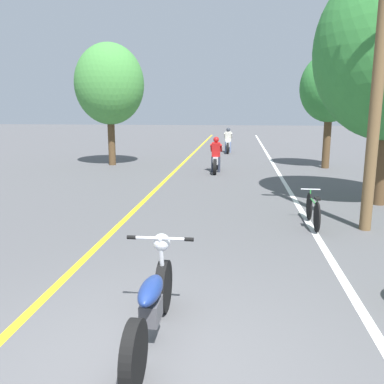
{
  "coord_description": "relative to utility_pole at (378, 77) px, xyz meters",
  "views": [
    {
      "loc": [
        0.93,
        -3.63,
        2.57
      ],
      "look_at": [
        0.0,
        4.41,
        0.9
      ],
      "focal_mm": 38.0,
      "sensor_mm": 36.0,
      "label": 1
    }
  ],
  "objects": [
    {
      "name": "ground_plane",
      "position": [
        -3.68,
        -5.18,
        -3.18
      ],
      "size": [
        120.0,
        120.0,
        0.0
      ],
      "primitive_type": "plane",
      "color": "#515154"
    },
    {
      "name": "roadside_tree_right_far",
      "position": [
        1.04,
        9.4,
        0.23
      ],
      "size": [
        2.54,
        2.29,
        4.9
      ],
      "color": "#513A23",
      "rests_on": "ground"
    },
    {
      "name": "roadside_tree_left",
      "position": [
        -8.54,
        9.31,
        0.43
      ],
      "size": [
        3.1,
        2.79,
        5.41
      ],
      "color": "#513A23",
      "rests_on": "ground"
    },
    {
      "name": "lane_stripe_center",
      "position": [
        -5.38,
        7.23,
        -3.18
      ],
      "size": [
        0.14,
        48.0,
        0.01
      ],
      "primitive_type": "cube",
      "color": "yellow",
      "rests_on": "ground"
    },
    {
      "name": "motorcycle_rider_far",
      "position": [
        -3.38,
        15.27,
        -2.63
      ],
      "size": [
        0.5,
        2.03,
        1.45
      ],
      "color": "black",
      "rests_on": "ground"
    },
    {
      "name": "utility_pole",
      "position": [
        0.0,
        0.0,
        0.0
      ],
      "size": [
        1.1,
        0.24,
        6.18
      ],
      "color": "brown",
      "rests_on": "ground"
    },
    {
      "name": "motorcycle_rider_lead",
      "position": [
        -3.67,
        7.72,
        -2.64
      ],
      "size": [
        0.5,
        2.0,
        1.44
      ],
      "color": "black",
      "rests_on": "ground"
    },
    {
      "name": "lane_stripe_edge",
      "position": [
        -1.12,
        7.23,
        -3.18
      ],
      "size": [
        0.14,
        48.0,
        0.01
      ],
      "primitive_type": "cube",
      "color": "white",
      "rests_on": "ground"
    },
    {
      "name": "motorcycle_foreground",
      "position": [
        -3.67,
        -4.71,
        -2.74
      ],
      "size": [
        0.82,
        2.16,
        1.06
      ],
      "color": "black",
      "rests_on": "ground"
    },
    {
      "name": "bicycle_parked",
      "position": [
        -1.08,
        0.19,
        -2.83
      ],
      "size": [
        0.44,
        1.62,
        0.75
      ],
      "color": "black",
      "rests_on": "ground"
    }
  ]
}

